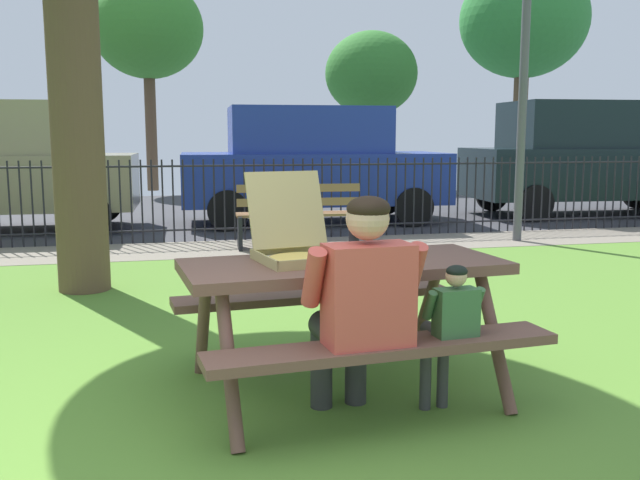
% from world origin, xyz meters
% --- Properties ---
extents(ground, '(28.00, 11.18, 0.02)m').
position_xyz_m(ground, '(0.00, 1.59, -0.01)').
color(ground, '#56852E').
extents(cobblestone_walkway, '(28.00, 1.40, 0.01)m').
position_xyz_m(cobblestone_walkway, '(0.00, 6.48, -0.00)').
color(cobblestone_walkway, gray).
extents(street_asphalt, '(28.00, 7.83, 0.01)m').
position_xyz_m(street_asphalt, '(0.00, 11.09, -0.01)').
color(street_asphalt, '#38383D').
extents(picnic_table_foreground, '(1.93, 1.64, 0.79)m').
position_xyz_m(picnic_table_foreground, '(0.97, 1.12, 0.60)').
color(picnic_table_foreground, brown).
rests_on(picnic_table_foreground, ground).
extents(pizza_box_open, '(0.55, 0.63, 0.49)m').
position_xyz_m(pizza_box_open, '(0.73, 1.22, 0.86)').
color(pizza_box_open, tan).
rests_on(pizza_box_open, picnic_table_foreground).
extents(pizza_slice_on_table, '(0.23, 0.27, 0.02)m').
position_xyz_m(pizza_slice_on_table, '(1.27, 1.31, 0.78)').
color(pizza_slice_on_table, '#E7BC50').
rests_on(pizza_slice_on_table, picnic_table_foreground).
extents(adult_at_table, '(0.63, 0.62, 1.19)m').
position_xyz_m(adult_at_table, '(0.93, 0.61, 0.66)').
color(adult_at_table, '#313131').
rests_on(adult_at_table, ground).
extents(child_at_table, '(0.33, 0.32, 0.83)m').
position_xyz_m(child_at_table, '(1.41, 0.63, 0.51)').
color(child_at_table, '#3B3B3B').
rests_on(child_at_table, ground).
extents(iron_fence_streetside, '(22.31, 0.03, 1.15)m').
position_xyz_m(iron_fence_streetside, '(-0.00, 7.18, 0.58)').
color(iron_fence_streetside, black).
rests_on(iron_fence_streetside, ground).
extents(park_bench_center, '(1.62, 0.56, 0.85)m').
position_xyz_m(park_bench_center, '(1.72, 6.34, 0.42)').
color(park_bench_center, brown).
rests_on(park_bench_center, ground).
extents(lamp_post_walkway, '(0.28, 0.28, 3.94)m').
position_xyz_m(lamp_post_walkway, '(4.86, 6.27, 2.41)').
color(lamp_post_walkway, '#4C4C51').
rests_on(lamp_post_walkway, ground).
extents(parked_car_center, '(3.96, 1.95, 1.98)m').
position_xyz_m(parked_car_center, '(-2.35, 8.98, 1.01)').
color(parked_car_center, gray).
rests_on(parked_car_center, ground).
extents(parked_car_right, '(4.48, 2.08, 1.94)m').
position_xyz_m(parked_car_right, '(2.49, 8.98, 1.01)').
color(parked_car_right, navy).
rests_on(parked_car_right, ground).
extents(parked_car_far_right, '(4.70, 2.16, 2.08)m').
position_xyz_m(parked_car_far_right, '(7.83, 8.98, 1.10)').
color(parked_car_far_right, black).
rests_on(parked_car_far_right, ground).
extents(far_tree_center, '(2.89, 2.89, 5.55)m').
position_xyz_m(far_tree_center, '(-0.23, 16.79, 4.21)').
color(far_tree_center, brown).
rests_on(far_tree_center, ground).
extents(far_tree_midright, '(2.61, 2.61, 4.38)m').
position_xyz_m(far_tree_midright, '(5.88, 16.79, 3.13)').
color(far_tree_midright, brown).
rests_on(far_tree_midright, ground).
extents(far_tree_right, '(3.74, 3.74, 6.52)m').
position_xyz_m(far_tree_right, '(10.54, 16.79, 4.79)').
color(far_tree_right, brown).
rests_on(far_tree_right, ground).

